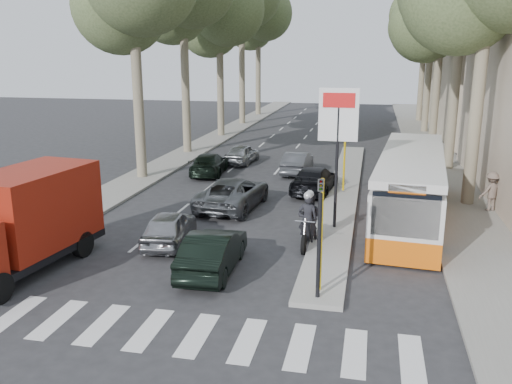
% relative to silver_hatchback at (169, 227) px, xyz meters
% --- Properties ---
extents(ground, '(120.00, 120.00, 0.00)m').
position_rel_silver_hatchback_xyz_m(ground, '(2.63, -2.23, -0.63)').
color(ground, '#28282B').
rests_on(ground, ground).
extents(sidewalk_right, '(3.20, 70.00, 0.12)m').
position_rel_silver_hatchback_xyz_m(sidewalk_right, '(11.23, 22.77, -0.57)').
color(sidewalk_right, gray).
rests_on(sidewalk_right, ground).
extents(median_left, '(2.40, 64.00, 0.12)m').
position_rel_silver_hatchback_xyz_m(median_left, '(-5.37, 25.77, -0.57)').
color(median_left, gray).
rests_on(median_left, ground).
extents(traffic_island, '(1.50, 26.00, 0.16)m').
position_rel_silver_hatchback_xyz_m(traffic_island, '(5.88, 8.77, -0.55)').
color(traffic_island, gray).
rests_on(traffic_island, ground).
extents(billboard, '(1.50, 12.10, 5.60)m').
position_rel_silver_hatchback_xyz_m(billboard, '(5.88, 2.77, 3.07)').
color(billboard, yellow).
rests_on(billboard, ground).
extents(traffic_light_island, '(0.16, 0.41, 3.60)m').
position_rel_silver_hatchback_xyz_m(traffic_light_island, '(5.88, -3.73, 1.86)').
color(traffic_light_island, black).
rests_on(traffic_light_island, ground).
extents(tree_l_c, '(7.40, 7.20, 13.71)m').
position_rel_silver_hatchback_xyz_m(tree_l_c, '(-5.15, 25.88, 9.41)').
color(tree_l_c, '#6B604C').
rests_on(tree_l_c, ground).
extents(tree_l_e, '(7.40, 7.20, 14.49)m').
position_rel_silver_hatchback_xyz_m(tree_l_e, '(-5.35, 41.88, 10.10)').
color(tree_l_e, '#6B604C').
rests_on(tree_l_e, ground).
extents(tree_r_c, '(7.40, 7.20, 13.32)m').
position_rel_silver_hatchback_xyz_m(tree_r_c, '(11.65, 23.88, 9.06)').
color(tree_r_c, '#6B604C').
rests_on(tree_r_c, ground).
extents(tree_r_d, '(7.40, 7.20, 14.88)m').
position_rel_silver_hatchback_xyz_m(tree_r_d, '(11.75, 31.88, 10.44)').
color(tree_r_d, '#6B604C').
rests_on(tree_r_d, ground).
extents(tree_r_e, '(7.40, 7.20, 14.10)m').
position_rel_silver_hatchback_xyz_m(tree_r_e, '(11.85, 39.88, 9.75)').
color(tree_r_e, '#6B604C').
rests_on(tree_r_e, ground).
extents(silver_hatchback, '(1.90, 3.85, 1.26)m').
position_rel_silver_hatchback_xyz_m(silver_hatchback, '(0.00, 0.00, 0.00)').
color(silver_hatchback, '#93949A').
rests_on(silver_hatchback, ground).
extents(dark_hatchback, '(1.55, 4.16, 1.36)m').
position_rel_silver_hatchback_xyz_m(dark_hatchback, '(2.33, -2.19, 0.05)').
color(dark_hatchback, black).
rests_on(dark_hatchback, ground).
extents(queue_car_a, '(2.73, 5.21, 1.40)m').
position_rel_silver_hatchback_xyz_m(queue_car_a, '(1.13, 5.09, 0.07)').
color(queue_car_a, '#505458').
rests_on(queue_car_a, ground).
extents(queue_car_b, '(2.29, 4.70, 1.32)m').
position_rel_silver_hatchback_xyz_m(queue_car_b, '(4.43, 8.68, 0.03)').
color(queue_car_b, black).
rests_on(queue_car_b, ground).
extents(queue_car_c, '(1.78, 3.76, 1.24)m').
position_rel_silver_hatchback_xyz_m(queue_car_c, '(-0.87, 15.06, -0.01)').
color(queue_car_c, '#94979C').
rests_on(queue_car_c, ground).
extents(queue_car_d, '(1.50, 3.91, 1.27)m').
position_rel_silver_hatchback_xyz_m(queue_car_d, '(2.98, 12.83, 0.01)').
color(queue_car_d, '#484A50').
rests_on(queue_car_d, ground).
extents(queue_car_e, '(2.18, 4.45, 1.25)m').
position_rel_silver_hatchback_xyz_m(queue_car_e, '(-1.97, 11.51, -0.01)').
color(queue_car_e, black).
rests_on(queue_car_e, ground).
extents(red_truck, '(2.96, 6.26, 3.22)m').
position_rel_silver_hatchback_xyz_m(red_truck, '(-3.65, -3.38, 1.07)').
color(red_truck, black).
rests_on(red_truck, ground).
extents(city_bus, '(3.42, 11.30, 2.93)m').
position_rel_silver_hatchback_xyz_m(city_bus, '(8.82, 4.74, 0.91)').
color(city_bus, '#E7600C').
rests_on(city_bus, ground).
extents(motorcycle, '(0.88, 2.43, 2.06)m').
position_rel_silver_hatchback_xyz_m(motorcycle, '(5.03, 1.03, 0.31)').
color(motorcycle, black).
rests_on(motorcycle, ground).
extents(pedestrian_near, '(1.15, 1.12, 1.84)m').
position_rel_silver_hatchback_xyz_m(pedestrian_near, '(9.95, 6.24, 0.41)').
color(pedestrian_near, '#453651').
rests_on(pedestrian_near, sidewalk_right).
extents(pedestrian_far, '(1.23, 0.95, 1.74)m').
position_rel_silver_hatchback_xyz_m(pedestrian_far, '(12.39, 6.64, 0.36)').
color(pedestrian_far, '#6B5B50').
rests_on(pedestrian_far, sidewalk_right).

